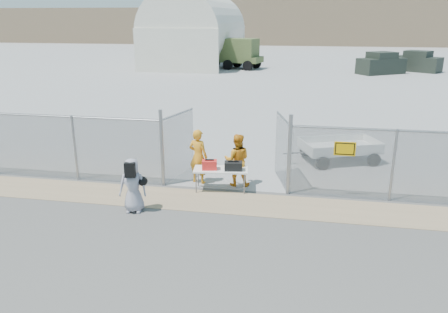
% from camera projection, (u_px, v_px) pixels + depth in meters
% --- Properties ---
extents(ground, '(160.00, 160.00, 0.00)m').
position_uv_depth(ground, '(211.00, 216.00, 11.99)').
color(ground, '#3F3F3F').
extents(tarmac_inside, '(160.00, 80.00, 0.01)m').
position_uv_depth(tarmac_inside, '(285.00, 63.00, 51.33)').
color(tarmac_inside, gray).
rests_on(tarmac_inside, ground).
extents(dirt_strip, '(44.00, 1.60, 0.01)m').
position_uv_depth(dirt_strip, '(218.00, 202.00, 12.92)').
color(dirt_strip, '#988060').
rests_on(dirt_strip, ground).
extents(distant_hills, '(140.00, 6.00, 9.00)m').
position_uv_depth(distant_hills, '(322.00, 21.00, 82.84)').
color(distant_hills, '#7F684F').
rests_on(distant_hills, ground).
extents(chain_link_fence, '(40.00, 0.20, 2.20)m').
position_uv_depth(chain_link_fence, '(224.00, 156.00, 13.52)').
color(chain_link_fence, gray).
rests_on(chain_link_fence, ground).
extents(quonset_hangar, '(9.00, 18.00, 8.00)m').
position_uv_depth(quonset_hangar, '(198.00, 28.00, 49.95)').
color(quonset_hangar, silver).
rests_on(quonset_hangar, ground).
extents(folding_table, '(1.75, 0.89, 0.71)m').
position_uv_depth(folding_table, '(221.00, 180.00, 13.69)').
color(folding_table, white).
rests_on(folding_table, ground).
extents(orange_bag, '(0.51, 0.39, 0.29)m').
position_uv_depth(orange_bag, '(209.00, 165.00, 13.52)').
color(orange_bag, red).
rests_on(orange_bag, folding_table).
extents(black_duffel, '(0.59, 0.40, 0.26)m').
position_uv_depth(black_duffel, '(233.00, 166.00, 13.45)').
color(black_duffel, black).
rests_on(black_duffel, folding_table).
extents(security_worker_left, '(0.76, 0.61, 1.81)m').
position_uv_depth(security_worker_left, '(198.00, 156.00, 14.16)').
color(security_worker_left, orange).
rests_on(security_worker_left, ground).
extents(security_worker_right, '(0.90, 0.74, 1.72)m').
position_uv_depth(security_worker_right, '(237.00, 160.00, 13.96)').
color(security_worker_right, orange).
rests_on(security_worker_right, ground).
extents(visitor, '(0.82, 0.60, 1.55)m').
position_uv_depth(visitor, '(133.00, 185.00, 12.09)').
color(visitor, '#918F9D').
rests_on(visitor, ground).
extents(utility_trailer, '(4.08, 3.10, 0.88)m').
position_uv_depth(utility_trailer, '(339.00, 150.00, 16.43)').
color(utility_trailer, white).
rests_on(utility_trailer, ground).
extents(military_truck, '(6.90, 3.95, 3.10)m').
position_uv_depth(military_truck, '(231.00, 53.00, 45.99)').
color(military_truck, '#4F5F30').
rests_on(military_truck, ground).
extents(parked_vehicle_near, '(4.84, 4.16, 2.02)m').
position_uv_depth(parked_vehicle_near, '(381.00, 63.00, 41.60)').
color(parked_vehicle_near, '#242B24').
rests_on(parked_vehicle_near, ground).
extents(parked_vehicle_mid, '(4.76, 4.10, 1.99)m').
position_uv_depth(parked_vehicle_mid, '(417.00, 61.00, 43.56)').
color(parked_vehicle_mid, '#242B24').
rests_on(parked_vehicle_mid, ground).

